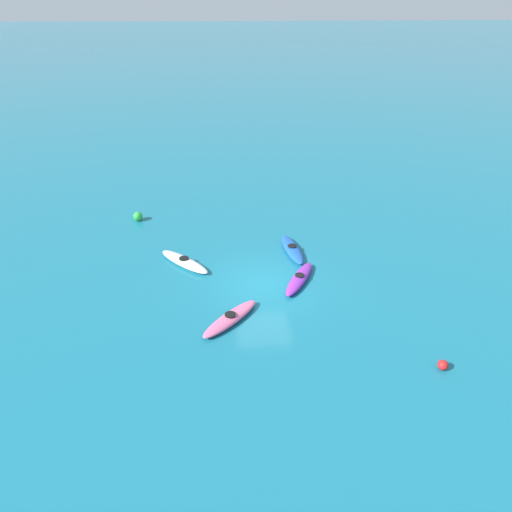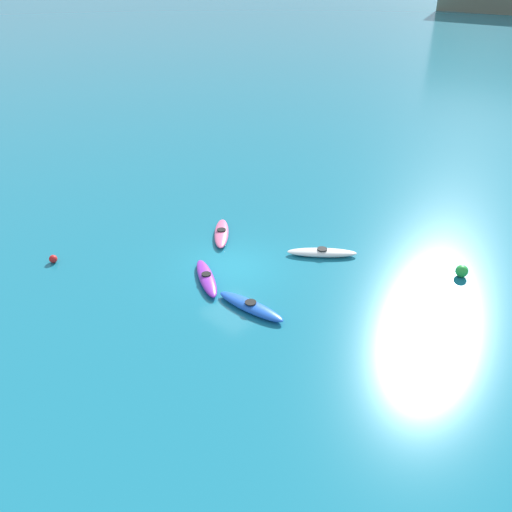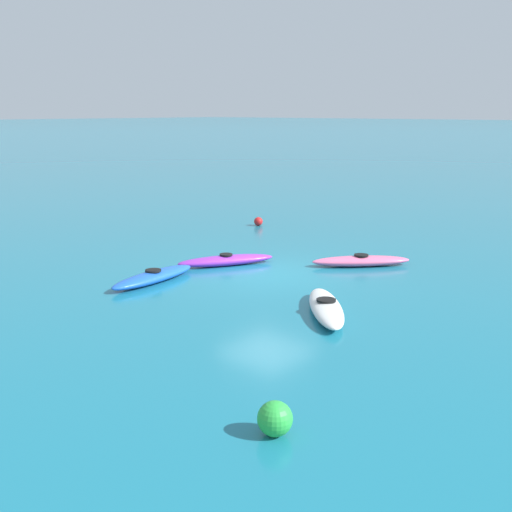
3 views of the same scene
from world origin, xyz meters
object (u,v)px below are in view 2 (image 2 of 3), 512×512
kayak_pink (222,233)px  kayak_purple (206,278)px  kayak_blue (251,306)px  kayak_white (322,252)px  buoy_red (53,259)px  buoy_green (462,271)px

kayak_pink → kayak_purple: 4.20m
kayak_blue → kayak_white: same height
kayak_pink → kayak_white: bearing=23.1°
kayak_white → kayak_pink: bearing=-156.9°
kayak_purple → buoy_red: bearing=-146.9°
kayak_purple → kayak_blue: bearing=-2.3°
kayak_blue → kayak_purple: 2.84m
buoy_green → buoy_red: (-13.46, -12.06, -0.09)m
kayak_white → buoy_red: bearing=-131.4°
kayak_blue → kayak_white: bearing=98.6°
buoy_green → buoy_red: size_ratio=1.48×
buoy_red → kayak_pink: bearing=64.9°
kayak_pink → kayak_purple: same height
kayak_blue → kayak_purple: (-2.83, 0.11, -0.00)m
kayak_blue → buoy_green: bearing=61.0°
kayak_blue → buoy_green: (4.56, 8.23, 0.11)m
kayak_pink → buoy_red: (-3.34, -7.15, 0.02)m
buoy_green → buoy_red: 18.07m
kayak_white → buoy_red: kayak_white is taller
kayak_purple → kayak_white: bearing=68.9°
kayak_pink → buoy_red: bearing=-115.1°
kayak_white → kayak_purple: bearing=-111.1°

